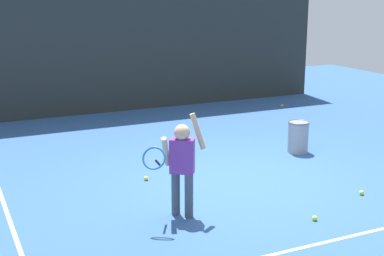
# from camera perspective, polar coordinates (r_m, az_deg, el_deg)

# --- Properties ---
(ground_plane) EXTENTS (20.00, 20.00, 0.00)m
(ground_plane) POSITION_cam_1_polar(r_m,az_deg,el_deg) (8.36, 4.35, -5.42)
(ground_plane) COLOR #335B93
(court_line_baseline) EXTENTS (9.00, 0.05, 0.00)m
(court_line_baseline) POSITION_cam_1_polar(r_m,az_deg,el_deg) (6.61, 14.38, -11.35)
(court_line_baseline) COLOR white
(court_line_baseline) RESTS_ON ground
(back_fence_windscreen) EXTENTS (10.58, 0.08, 3.80)m
(back_fence_windscreen) POSITION_cam_1_polar(r_m,az_deg,el_deg) (12.93, -7.56, 10.08)
(back_fence_windscreen) COLOR #282D2B
(back_fence_windscreen) RESTS_ON ground
(fence_post_1) EXTENTS (0.09, 0.09, 3.95)m
(fence_post_1) POSITION_cam_1_polar(r_m,az_deg,el_deg) (12.45, -19.16, 9.62)
(fence_post_1) COLOR slate
(fence_post_1) RESTS_ON ground
(fence_post_2) EXTENTS (0.09, 0.09, 3.95)m
(fence_post_2) POSITION_cam_1_polar(r_m,az_deg,el_deg) (12.98, -7.66, 10.42)
(fence_post_2) COLOR slate
(fence_post_2) RESTS_ON ground
(fence_post_3) EXTENTS (0.09, 0.09, 3.95)m
(fence_post_3) POSITION_cam_1_polar(r_m,az_deg,el_deg) (13.97, 2.63, 10.79)
(fence_post_3) COLOR slate
(fence_post_3) RESTS_ON ground
(fence_post_4) EXTENTS (0.09, 0.09, 3.95)m
(fence_post_4) POSITION_cam_1_polar(r_m,az_deg,el_deg) (15.33, 11.33, 10.84)
(fence_post_4) COLOR slate
(fence_post_4) RESTS_ON ground
(tennis_player) EXTENTS (0.89, 0.53, 1.35)m
(tennis_player) POSITION_cam_1_polar(r_m,az_deg,el_deg) (6.80, -1.16, -3.57)
(tennis_player) COLOR #3F4C59
(tennis_player) RESTS_ON ground
(ball_hopper) EXTENTS (0.38, 0.38, 0.56)m
(ball_hopper) POSITION_cam_1_polar(r_m,az_deg,el_deg) (9.84, 11.05, -0.88)
(ball_hopper) COLOR gray
(ball_hopper) RESTS_ON ground
(tennis_ball_0) EXTENTS (0.07, 0.07, 0.07)m
(tennis_ball_0) POSITION_cam_1_polar(r_m,az_deg,el_deg) (7.08, 12.72, -9.19)
(tennis_ball_0) COLOR #CCE033
(tennis_ball_0) RESTS_ON ground
(tennis_ball_1) EXTENTS (0.07, 0.07, 0.07)m
(tennis_ball_1) POSITION_cam_1_polar(r_m,az_deg,el_deg) (11.82, 11.84, 0.34)
(tennis_ball_1) COLOR #CCE033
(tennis_ball_1) RESTS_ON ground
(tennis_ball_2) EXTENTS (0.07, 0.07, 0.07)m
(tennis_ball_2) POSITION_cam_1_polar(r_m,az_deg,el_deg) (10.89, -0.60, -0.54)
(tennis_ball_2) COLOR #CCE033
(tennis_ball_2) RESTS_ON ground
(tennis_ball_3) EXTENTS (0.07, 0.07, 0.07)m
(tennis_ball_3) POSITION_cam_1_polar(r_m,az_deg,el_deg) (13.68, 9.39, 2.32)
(tennis_ball_3) COLOR #CCE033
(tennis_ball_3) RESTS_ON ground
(tennis_ball_4) EXTENTS (0.07, 0.07, 0.07)m
(tennis_ball_4) POSITION_cam_1_polar(r_m,az_deg,el_deg) (8.33, -4.82, -5.27)
(tennis_ball_4) COLOR #CCE033
(tennis_ball_4) RESTS_ON ground
(tennis_ball_5) EXTENTS (0.07, 0.07, 0.07)m
(tennis_ball_5) POSITION_cam_1_polar(r_m,az_deg,el_deg) (8.10, 17.32, -6.48)
(tennis_ball_5) COLOR #CCE033
(tennis_ball_5) RESTS_ON ground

